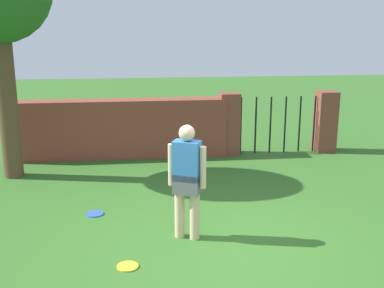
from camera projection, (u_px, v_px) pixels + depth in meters
ground_plane at (224, 248)px, 6.43m from camera, size 40.00×40.00×0.00m
brick_wall at (120, 129)px, 10.58m from camera, size 4.71×0.50×1.29m
person at (187, 177)px, 6.53m from camera, size 0.50×0.35×1.62m
fence_gate at (278, 123)px, 10.97m from camera, size 2.71×0.44×1.40m
frisbee_yellow at (128, 266)px, 5.94m from camera, size 0.27×0.27×0.02m
frisbee_blue at (95, 214)px, 7.55m from camera, size 0.27×0.27×0.02m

